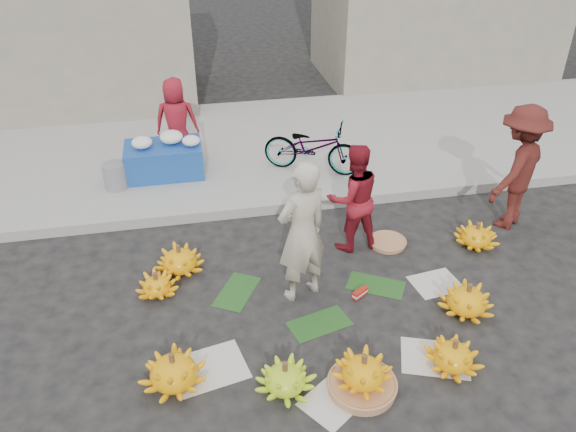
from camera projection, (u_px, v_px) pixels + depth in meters
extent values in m
plane|color=black|center=(324.00, 310.00, 6.15)|extent=(80.00, 80.00, 0.00)
cube|color=#98958F|center=(286.00, 204.00, 7.95)|extent=(40.00, 0.25, 0.15)
cube|color=#98958F|center=(262.00, 145.00, 9.70)|extent=(40.00, 4.00, 0.12)
cube|color=gray|center=(24.00, 3.00, 10.44)|extent=(6.00, 3.00, 4.00)
cylinder|color=brown|center=(172.00, 359.00, 5.11)|extent=(0.05, 0.05, 0.12)
cylinder|color=brown|center=(285.00, 368.00, 5.08)|extent=(0.05, 0.05, 0.12)
cylinder|color=#AB6F48|center=(362.00, 386.00, 5.20)|extent=(0.63, 0.63, 0.09)
cylinder|color=brown|center=(364.00, 360.00, 5.02)|extent=(0.05, 0.05, 0.12)
cylinder|color=brown|center=(455.00, 345.00, 5.32)|extent=(0.05, 0.05, 0.12)
cylinder|color=brown|center=(469.00, 289.00, 5.98)|extent=(0.05, 0.05, 0.12)
cylinder|color=brown|center=(478.00, 227.00, 7.08)|extent=(0.05, 0.05, 0.12)
cylinder|color=brown|center=(155.00, 277.00, 6.28)|extent=(0.05, 0.05, 0.12)
cylinder|color=brown|center=(178.00, 250.00, 6.61)|extent=(0.05, 0.05, 0.12)
cylinder|color=#AB6F48|center=(387.00, 243.00, 7.22)|extent=(0.52, 0.52, 0.05)
cube|color=red|center=(360.00, 293.00, 6.32)|extent=(0.21, 0.17, 0.08)
imported|color=beige|center=(302.00, 233.00, 5.96)|extent=(0.71, 0.60, 1.66)
imported|color=maroon|center=(353.00, 198.00, 6.84)|extent=(0.74, 0.60, 1.41)
imported|color=maroon|center=(517.00, 168.00, 7.22)|extent=(1.25, 1.14, 1.68)
cube|color=#174195|center=(164.00, 160.00, 8.53)|extent=(1.15, 0.72, 0.48)
ellipsoid|color=white|center=(142.00, 143.00, 8.27)|extent=(0.31, 0.31, 0.17)
ellipsoid|color=white|center=(171.00, 137.00, 8.41)|extent=(0.34, 0.34, 0.19)
ellipsoid|color=white|center=(191.00, 141.00, 8.35)|extent=(0.27, 0.27, 0.15)
cylinder|color=gray|center=(115.00, 176.00, 8.18)|extent=(0.34, 0.34, 0.38)
imported|color=maroon|center=(177.00, 121.00, 8.68)|extent=(0.70, 0.49, 1.36)
imported|color=gray|center=(313.00, 147.00, 8.53)|extent=(1.16, 1.60, 0.80)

